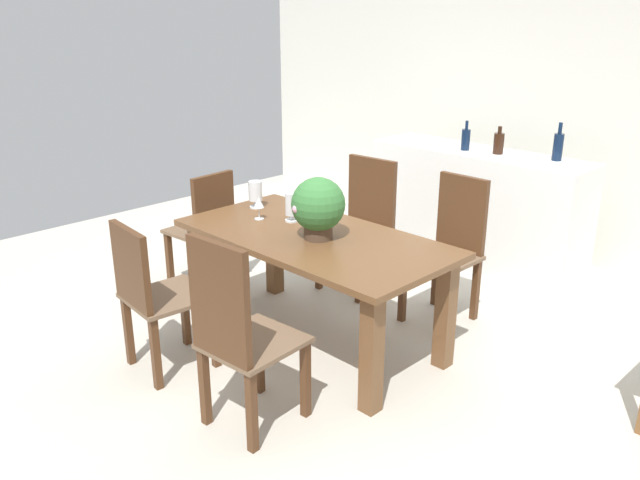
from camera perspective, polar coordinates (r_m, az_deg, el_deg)
The scene contains 16 objects.
ground_plane at distance 4.41m, azimuth -0.02°, elevation -8.58°, with size 7.04×7.04×0.00m, color beige.
back_wall at distance 6.06m, azimuth 17.98°, elevation 11.32°, with size 6.40×0.10×2.60m, color silver.
dining_table at distance 4.12m, azimuth -0.51°, elevation -1.27°, with size 1.78×0.90×0.75m.
chair_head_end at distance 5.02m, azimuth -9.97°, elevation 1.23°, with size 0.46×0.44×0.94m.
chair_far_right at distance 4.59m, azimuth 11.44°, elevation -0.27°, with size 0.42×0.47×1.01m.
chair_near_right at distance 3.29m, azimuth -7.32°, elevation -7.84°, with size 0.46×0.50×1.08m.
chair_near_left at distance 3.94m, azimuth -14.53°, elevation -4.36°, with size 0.48×0.50×0.94m.
chair_far_left at distance 5.05m, azimuth 3.83°, elevation 2.04°, with size 0.50×0.50×1.01m.
flower_centerpiece at distance 3.95m, azimuth -0.15°, elevation 2.97°, with size 0.33×0.34×0.39m.
crystal_vase_left at distance 4.31m, azimuth -2.51°, elevation 3.05°, with size 0.09×0.09×0.20m.
crystal_vase_center_near at distance 4.62m, azimuth -5.69°, elevation 4.20°, with size 0.10×0.10×0.19m.
wine_glass at distance 4.37m, azimuth -5.40°, elevation 3.22°, with size 0.07×0.07×0.15m.
kitchen_counter at distance 5.64m, azimuth 13.49°, elevation 2.71°, with size 1.85×0.52×0.98m, color white.
wine_bottle_green at distance 5.44m, azimuth 15.41°, elevation 8.22°, with size 0.08×0.08×0.22m.
wine_bottle_amber at distance 5.52m, azimuth 12.67°, elevation 8.64°, with size 0.07×0.07×0.24m.
wine_bottle_dark at distance 5.33m, azimuth 20.17°, elevation 7.75°, with size 0.07×0.07×0.29m.
Camera 1 is at (2.74, -2.75, 2.10)m, focal length 36.46 mm.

